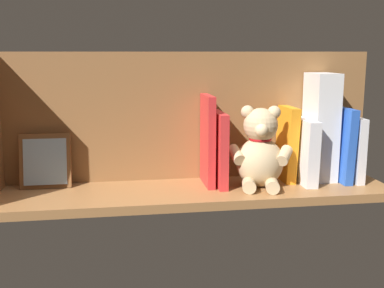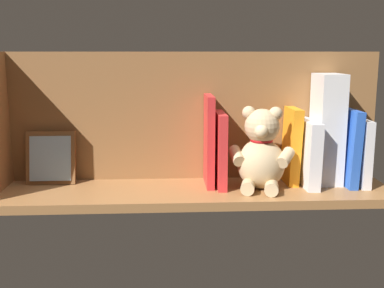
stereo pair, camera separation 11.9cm
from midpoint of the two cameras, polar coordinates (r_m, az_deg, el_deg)
name	(u,v)px [view 1 (the left image)]	position (r cm, az deg, el deg)	size (l,w,h in cm)	color
ground_plane	(192,192)	(121.98, -2.81, -5.79)	(101.12, 24.80, 2.20)	#9E6B3D
shelf_back_panel	(186,116)	(128.05, -3.38, 3.32)	(101.12, 1.50, 34.09)	brown
book_0	(350,148)	(133.20, 16.00, -0.48)	(2.20, 13.97, 17.18)	silver
book_1	(340,144)	(131.79, 14.86, -0.01)	(2.24, 13.90, 19.60)	blue
dictionary_thick_white	(321,127)	(130.46, 12.64, 1.99)	(6.49, 10.64, 28.57)	silver
book_2	(303,151)	(127.60, 10.56, -0.80)	(3.13, 15.09, 16.86)	silver
book_3	(287,144)	(128.34, 8.71, -0.01)	(2.62, 10.40, 19.77)	orange
teddy_bear	(260,152)	(121.13, 5.37, -0.93)	(16.47, 15.17, 20.84)	#D1B284
book_4	(219,149)	(122.43, 0.46, -0.61)	(2.21, 13.71, 18.97)	red
book_5	(208,140)	(122.45, -0.89, 0.42)	(1.90, 11.95, 23.28)	red
picture_frame_leaning	(45,161)	(128.02, -19.70, -1.98)	(12.63, 4.24, 13.82)	brown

